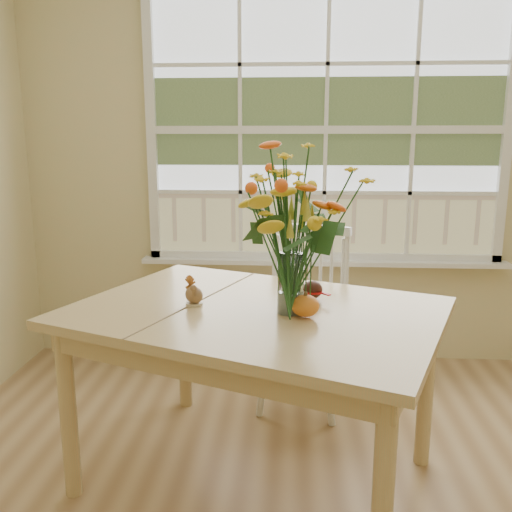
{
  "coord_description": "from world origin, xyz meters",
  "views": [
    {
      "loc": [
        -0.22,
        -1.35,
        1.5
      ],
      "look_at": [
        -0.36,
        0.84,
        1.02
      ],
      "focal_mm": 38.0,
      "sensor_mm": 36.0,
      "label": 1
    }
  ],
  "objects": [
    {
      "name": "turkey_figurine",
      "position": [
        -0.62,
        0.84,
        0.84
      ],
      "size": [
        0.11,
        0.11,
        0.11
      ],
      "rotation": [
        0.0,
        0.0,
        -0.74
      ],
      "color": "#CCB78C",
      "rests_on": "dining_table"
    },
    {
      "name": "dark_gourd",
      "position": [
        -0.12,
        0.96,
        0.84
      ],
      "size": [
        0.13,
        0.11,
        0.08
      ],
      "color": "#38160F",
      "rests_on": "dining_table"
    },
    {
      "name": "dining_table",
      "position": [
        -0.36,
        0.82,
        0.71
      ],
      "size": [
        1.78,
        1.54,
        0.8
      ],
      "rotation": [
        0.0,
        0.0,
        -0.38
      ],
      "color": "tan",
      "rests_on": "floor"
    },
    {
      "name": "flower_vase",
      "position": [
        -0.21,
        0.77,
        1.17
      ],
      "size": [
        0.51,
        0.51,
        0.61
      ],
      "color": "white",
      "rests_on": "dining_table"
    },
    {
      "name": "wall_back",
      "position": [
        0.0,
        2.25,
        1.35
      ],
      "size": [
        4.0,
        0.02,
        2.7
      ],
      "primitive_type": "cube",
      "color": "beige",
      "rests_on": "floor"
    },
    {
      "name": "windsor_chair",
      "position": [
        -0.13,
        1.59,
        0.56
      ],
      "size": [
        0.54,
        0.53,
        0.99
      ],
      "rotation": [
        0.0,
        0.0,
        -0.22
      ],
      "color": "white",
      "rests_on": "floor"
    },
    {
      "name": "window",
      "position": [
        0.0,
        2.21,
        1.53
      ],
      "size": [
        2.42,
        0.12,
        1.74
      ],
      "color": "silver",
      "rests_on": "wall_back"
    },
    {
      "name": "pumpkin",
      "position": [
        -0.15,
        0.71,
        0.84
      ],
      "size": [
        0.11,
        0.11,
        0.09
      ],
      "primitive_type": "ellipsoid",
      "color": "orange",
      "rests_on": "dining_table"
    }
  ]
}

